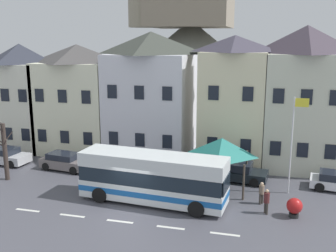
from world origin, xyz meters
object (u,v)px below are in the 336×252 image
hilltop_castle (190,65)px  bare_tree_01 (4,150)px  bus_shelter (222,147)px  harbour_buoy (294,207)px  pedestrian_00 (262,192)px  townhouse_04 (303,98)px  parked_car_03 (65,161)px  townhouse_02 (152,95)px  pedestrian_01 (267,200)px  parked_car_00 (4,156)px  transit_bus (153,179)px  townhouse_00 (23,97)px  flagpole (293,138)px  public_bench (194,170)px  townhouse_01 (79,99)px  townhouse_03 (233,101)px  parked_car_01 (235,171)px

hilltop_castle → bare_tree_01: hilltop_castle is taller
bus_shelter → harbour_buoy: bus_shelter is taller
pedestrian_00 → townhouse_04: bearing=72.4°
parked_car_03 → harbour_buoy: (17.28, -4.46, 0.00)m
townhouse_02 → pedestrian_00: size_ratio=7.46×
bus_shelter → pedestrian_01: bus_shelter is taller
townhouse_04 → parked_car_00: 24.95m
townhouse_04 → transit_bus: (-9.46, -10.15, -4.03)m
townhouse_00 → harbour_buoy: townhouse_00 is taller
townhouse_00 → flagpole: (24.17, -5.87, -1.06)m
townhouse_00 → public_bench: bearing=-13.5°
townhouse_02 → bare_tree_01: 12.90m
townhouse_01 → parked_car_03: townhouse_01 is taller
pedestrian_00 → pedestrian_01: (0.32, -1.38, 0.07)m
bus_shelter → parked_car_00: bus_shelter is taller
transit_bus → townhouse_02: bearing=111.9°
transit_bus → parked_car_00: bearing=167.0°
public_bench → harbour_buoy: 8.85m
townhouse_01 → parked_car_00: size_ratio=2.31×
townhouse_00 → transit_bus: size_ratio=1.02×
pedestrian_00 → flagpole: size_ratio=0.22×
townhouse_01 → townhouse_04: townhouse_04 is taller
townhouse_02 → townhouse_03: 7.29m
bare_tree_01 → pedestrian_01: bearing=-3.6°
bus_shelter → townhouse_02: bearing=135.5°
transit_bus → townhouse_03: bearing=72.0°
public_bench → harbour_buoy: bearing=-38.1°
hilltop_castle → parked_car_03: hilltop_castle is taller
townhouse_02 → harbour_buoy: townhouse_02 is taller
parked_car_00 → public_bench: size_ratio=2.47×
townhouse_01 → bus_shelter: size_ratio=2.69×
transit_bus → parked_car_01: (4.69, 5.40, -0.92)m
parked_car_00 → parked_car_01: bearing=7.4°
parked_car_03 → townhouse_00: bearing=150.8°
harbour_buoy → pedestrian_00: bearing=142.9°
hilltop_castle → public_bench: size_ratio=18.76×
townhouse_01 → townhouse_03: townhouse_03 is taller
townhouse_00 → bus_shelter: townhouse_00 is taller
townhouse_02 → parked_car_00: 13.46m
transit_bus → harbour_buoy: bearing=4.8°
parked_car_00 → parked_car_03: parked_car_00 is taller
pedestrian_01 → flagpole: flagpole is taller
townhouse_02 → parked_car_00: bearing=-152.3°
hilltop_castle → parked_car_01: hilltop_castle is taller
hilltop_castle → parked_car_00: hilltop_castle is taller
pedestrian_00 → bus_shelter: bearing=144.5°
hilltop_castle → townhouse_01: bearing=-108.7°
townhouse_02 → parked_car_00: (-11.15, -5.84, -4.76)m
townhouse_03 → harbour_buoy: 11.56m
townhouse_03 → transit_bus: size_ratio=1.10×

